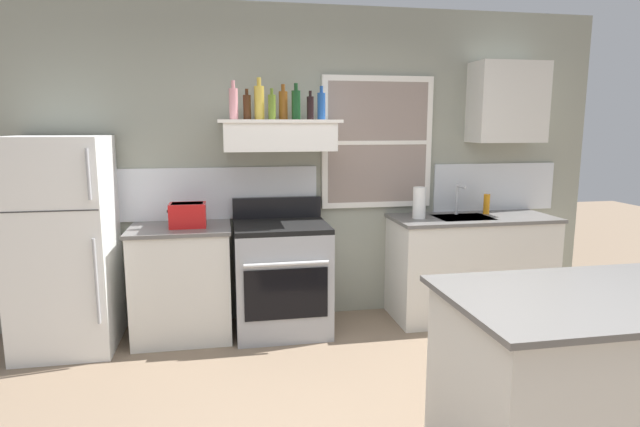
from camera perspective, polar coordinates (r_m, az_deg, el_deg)
name	(u,v)px	position (r m, az deg, el deg)	size (l,w,h in m)	color
back_wall	(308,166)	(4.58, -1.37, 5.28)	(5.40, 0.11, 2.70)	gray
refrigerator	(64,245)	(4.38, -26.25, -3.07)	(0.70, 0.72, 1.62)	white
counter_left_of_stove	(182,282)	(4.38, -14.83, -7.22)	(0.79, 0.63, 0.91)	silver
toaster	(188,215)	(4.22, -14.28, -0.12)	(0.30, 0.20, 0.19)	red
stove_range	(282,277)	(4.35, -4.23, -6.90)	(0.76, 0.69, 1.09)	#9EA0A5
range_hood_shelf	(278,135)	(4.27, -4.57, 8.57)	(0.96, 0.52, 0.24)	white
bottle_rose_pink	(234,103)	(4.23, -9.45, 11.82)	(0.07, 0.07, 0.30)	#C67F84
bottle_brown_stout	(247,107)	(4.26, -7.99, 11.50)	(0.06, 0.06, 0.24)	#381E0F
bottle_champagne_gold_foil	(259,102)	(4.27, -6.67, 12.03)	(0.08, 0.08, 0.33)	#B29333
bottle_olive_oil_square	(272,107)	(4.24, -5.28, 11.58)	(0.06, 0.06, 0.24)	#4C601E
bottle_amber_wine	(283,105)	(4.33, -4.05, 11.78)	(0.07, 0.07, 0.28)	brown
bottle_dark_green_wine	(296,105)	(4.30, -2.64, 11.84)	(0.07, 0.07, 0.29)	#143819
bottle_balsamic_dark	(310,108)	(4.27, -1.07, 11.52)	(0.06, 0.06, 0.23)	black
bottle_blue_liqueur	(321,106)	(4.38, 0.15, 11.72)	(0.07, 0.07, 0.27)	#1E478C
counter_right_with_sink	(470,266)	(4.87, 16.13, -5.56)	(1.43, 0.63, 0.91)	silver
sink_faucet	(458,196)	(4.79, 14.89, 1.92)	(0.03, 0.17, 0.28)	silver
paper_towel_roll	(419,203)	(4.54, 10.82, 1.16)	(0.11, 0.11, 0.27)	white
dish_soap_bottle	(487,204)	(4.93, 17.78, 0.99)	(0.06, 0.06, 0.18)	orange
kitchen_island	(586,382)	(2.98, 27.12, -16.14)	(1.40, 0.90, 0.91)	silver
upper_cabinet_right	(507,103)	(5.00, 19.85, 11.36)	(0.64, 0.32, 0.70)	silver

